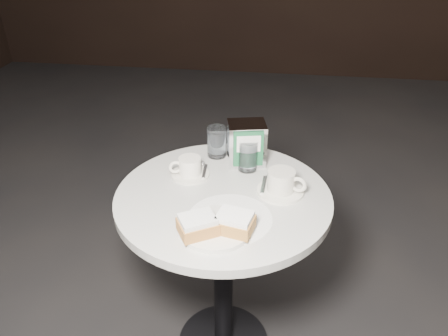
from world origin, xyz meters
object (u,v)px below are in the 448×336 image
water_glass_right (248,156)px  napkin_dispenser (246,143)px  cafe_table (223,241)px  coffee_cup_right (281,183)px  water_glass_left (217,142)px  beignet_plate (216,226)px  coffee_cup_left (190,168)px

water_glass_right → napkin_dispenser: size_ratio=0.72×
cafe_table → coffee_cup_right: bearing=10.6°
water_glass_left → water_glass_right: (0.12, -0.08, -0.00)m
napkin_dispenser → water_glass_right: bearing=-90.6°
beignet_plate → water_glass_left: size_ratio=2.15×
coffee_cup_right → napkin_dispenser: napkin_dispenser is taller
coffee_cup_left → napkin_dispenser: 0.22m
beignet_plate → water_glass_right: size_ratio=2.24×
cafe_table → coffee_cup_left: coffee_cup_left is taller
coffee_cup_right → water_glass_right: water_glass_right is taller
cafe_table → water_glass_right: 0.31m
cafe_table → coffee_cup_right: (0.18, 0.03, 0.23)m
coffee_cup_left → water_glass_right: 0.21m
coffee_cup_left → coffee_cup_right: (0.31, -0.06, 0.00)m
cafe_table → napkin_dispenser: napkin_dispenser is taller
cafe_table → water_glass_right: bearing=69.3°
water_glass_left → napkin_dispenser: napkin_dispenser is taller
coffee_cup_left → water_glass_left: bearing=46.3°
coffee_cup_left → water_glass_right: (0.19, 0.07, 0.02)m
cafe_table → water_glass_left: 0.36m
cafe_table → napkin_dispenser: size_ratio=4.87×
cafe_table → beignet_plate: beignet_plate is taller
beignet_plate → coffee_cup_right: bearing=53.0°
water_glass_left → coffee_cup_right: bearing=-41.7°
cafe_table → coffee_cup_right: size_ratio=3.90×
coffee_cup_left → water_glass_left: 0.17m
water_glass_left → water_glass_right: water_glass_left is taller
cafe_table → coffee_cup_right: coffee_cup_right is taller
cafe_table → water_glass_right: size_ratio=6.81×
water_glass_left → napkin_dispenser: (0.11, -0.04, 0.02)m
beignet_plate → water_glass_right: (0.06, 0.37, 0.03)m
cafe_table → coffee_cup_left: size_ratio=4.47×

